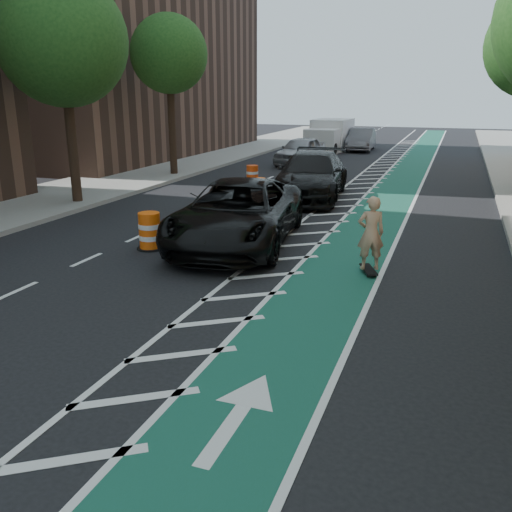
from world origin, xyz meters
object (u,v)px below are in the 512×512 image
at_px(skateboarder, 371,233).
at_px(suv_near, 238,213).
at_px(suv_far, 311,175).
at_px(barrel_a, 150,232).

bearing_deg(skateboarder, suv_near, -42.11).
xyz_separation_m(skateboarder, suv_far, (-3.70, 8.74, -0.08)).
bearing_deg(barrel_a, suv_near, 32.44).
height_order(skateboarder, barrel_a, skateboarder).
bearing_deg(skateboarder, barrel_a, -23.37).
distance_m(suv_far, barrel_a, 8.98).
height_order(suv_far, barrel_a, suv_far).
bearing_deg(barrel_a, skateboarder, -0.47).
distance_m(skateboarder, suv_near, 4.09).
bearing_deg(suv_far, skateboarder, -72.93).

